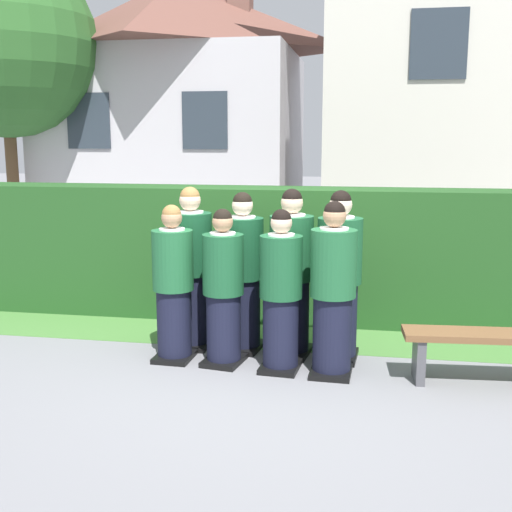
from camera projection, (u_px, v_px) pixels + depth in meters
ground_plane at (252, 366)px, 6.29m from camera, size 60.00×60.00×0.00m
student_front_row_0 at (173, 287)px, 6.36m from camera, size 0.40×0.46×1.56m
student_front_row_1 at (223, 291)px, 6.23m from camera, size 0.42×0.49×1.53m
student_front_row_2 at (281, 295)px, 6.06m from camera, size 0.40×0.47×1.55m
student_front_row_3 at (333, 293)px, 5.94m from camera, size 0.43×0.52×1.64m
student_rear_row_0 at (191, 271)px, 6.75m from camera, size 0.44×0.54×1.70m
student_rear_row_1 at (243, 276)px, 6.65m from camera, size 0.45×0.53×1.65m
student_rear_row_2 at (291, 277)px, 6.50m from camera, size 0.45×0.56×1.70m
student_rear_row_3 at (339, 280)px, 6.36m from camera, size 0.44×0.54×1.70m
hedge at (277, 254)px, 7.82m from camera, size 7.94×0.70×1.60m
school_building_annex at (178, 106)px, 14.75m from camera, size 5.66×4.67×5.65m
oak_tree_left at (4, 44)px, 12.56m from camera, size 3.64×3.64×5.81m
wooden_bench at (482, 346)px, 5.79m from camera, size 1.42×0.46×0.48m
lawn_strip at (267, 337)px, 7.19m from camera, size 7.94×0.90×0.01m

